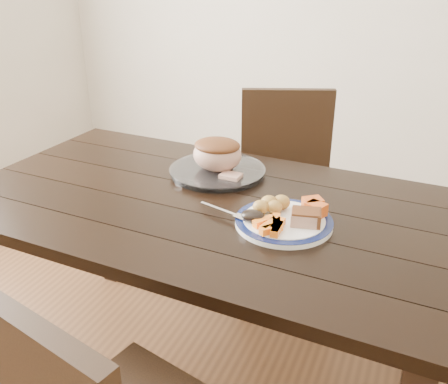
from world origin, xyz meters
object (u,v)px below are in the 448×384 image
at_px(dining_table, 204,225).
at_px(roast_joint, 217,155).
at_px(fork, 227,212).
at_px(carving_knife, 223,175).
at_px(pork_slice, 305,218).
at_px(dinner_plate, 284,222).
at_px(serving_platter, 217,172).
at_px(chair_far, 286,182).

xyz_separation_m(dining_table, roast_joint, (-0.04, 0.21, 0.17)).
height_order(fork, carving_knife, fork).
height_order(pork_slice, roast_joint, roast_joint).
height_order(dinner_plate, pork_slice, pork_slice).
bearing_deg(carving_knife, dinner_plate, 10.12).
bearing_deg(roast_joint, serving_platter, 0.00).
bearing_deg(dinner_plate, dining_table, 168.10).
distance_m(pork_slice, fork, 0.23).
xyz_separation_m(pork_slice, fork, (-0.23, -0.02, -0.02)).
bearing_deg(carving_knife, serving_platter, -150.01).
bearing_deg(chair_far, dinner_plate, 84.04).
xyz_separation_m(serving_platter, carving_knife, (0.02, -0.01, -0.00)).
relative_size(dining_table, chair_far, 1.76).
bearing_deg(serving_platter, fork, -61.30).
bearing_deg(dinner_plate, roast_joint, 140.74).
relative_size(chair_far, serving_platter, 2.76).
relative_size(fork, roast_joint, 0.99).
height_order(dining_table, chair_far, chair_far).
bearing_deg(pork_slice, carving_knife, 144.22).
relative_size(dinner_plate, roast_joint, 1.61).
relative_size(dining_table, pork_slice, 20.18).
relative_size(dining_table, carving_knife, 6.29).
xyz_separation_m(dinner_plate, roast_joint, (-0.33, 0.27, 0.07)).
bearing_deg(fork, carving_knife, 131.41).
bearing_deg(roast_joint, fork, -61.30).
relative_size(dining_table, roast_joint, 9.25).
bearing_deg(pork_slice, roast_joint, 145.04).
xyz_separation_m(dining_table, carving_knife, (-0.02, 0.20, 0.10)).
xyz_separation_m(dining_table, pork_slice, (0.35, -0.07, 0.13)).
bearing_deg(dining_table, serving_platter, 101.82).
bearing_deg(roast_joint, dinner_plate, -39.26).
height_order(dining_table, fork, fork).
distance_m(fork, carving_knife, 0.32).
bearing_deg(carving_knife, chair_far, 130.90).
bearing_deg(serving_platter, carving_knife, -20.58).
distance_m(dining_table, serving_platter, 0.24).
bearing_deg(serving_platter, dining_table, -78.18).
xyz_separation_m(serving_platter, pork_slice, (0.40, -0.28, 0.03)).
bearing_deg(serving_platter, chair_far, 77.55).
relative_size(roast_joint, carving_knife, 0.68).
distance_m(pork_slice, roast_joint, 0.48).
height_order(chair_far, dinner_plate, chair_far).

